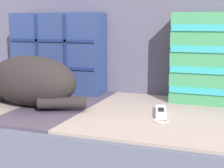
% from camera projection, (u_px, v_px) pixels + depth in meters
% --- Properties ---
extents(couch, '(1.85, 0.79, 0.39)m').
position_uv_depth(couch, '(69.00, 147.00, 1.44)').
color(couch, gray).
rests_on(couch, ground_plane).
extents(sofa_backrest, '(1.82, 0.14, 0.43)m').
position_uv_depth(sofa_backrest, '(98.00, 44.00, 1.67)').
color(sofa_backrest, '#514C60').
rests_on(sofa_backrest, couch).
extents(throw_pillow_quilted, '(0.43, 0.14, 0.36)m').
position_uv_depth(throw_pillow_quilted, '(58.00, 53.00, 1.59)').
color(throw_pillow_quilted, navy).
rests_on(throw_pillow_quilted, couch).
extents(throw_pillow_striped, '(0.37, 0.14, 0.36)m').
position_uv_depth(throw_pillow_striped, '(220.00, 59.00, 1.34)').
color(throw_pillow_striped, '#3D8956').
rests_on(throw_pillow_striped, couch).
extents(sleeping_cat, '(0.46, 0.24, 0.20)m').
position_uv_depth(sleeping_cat, '(29.00, 82.00, 1.32)').
color(sleeping_cat, black).
rests_on(sleeping_cat, couch).
extents(game_remote_near, '(0.08, 0.19, 0.02)m').
position_uv_depth(game_remote_near, '(161.00, 112.00, 1.20)').
color(game_remote_near, white).
rests_on(game_remote_near, couch).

